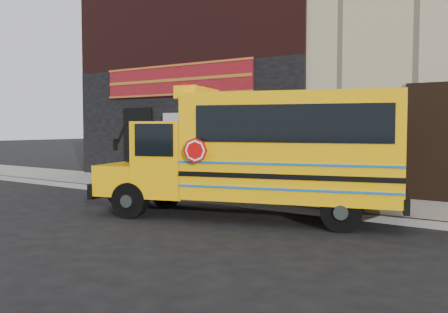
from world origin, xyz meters
name	(u,v)px	position (x,y,z in m)	size (l,w,h in m)	color
ground	(186,225)	(0.00, 0.00, 0.00)	(120.00, 120.00, 0.00)	black
curb	(253,205)	(0.00, 2.60, 0.07)	(40.00, 0.20, 0.15)	gray
sidewalk	(282,198)	(0.00, 4.10, 0.07)	(40.00, 3.00, 0.15)	slate
building	(365,16)	(-0.04, 10.45, 6.13)	(20.00, 10.70, 12.00)	tan
school_bus	(264,150)	(0.93, 1.59, 1.51)	(7.22, 4.07, 2.92)	black
bicycle	(143,184)	(-2.25, 1.00, 0.59)	(0.55, 1.96, 1.18)	black
cyclist	(144,171)	(-2.26, 1.06, 0.91)	(0.67, 0.44, 1.83)	black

